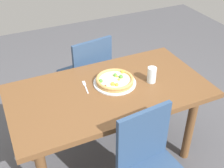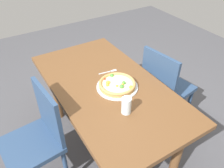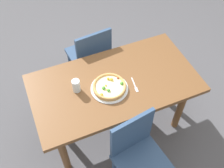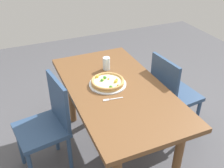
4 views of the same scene
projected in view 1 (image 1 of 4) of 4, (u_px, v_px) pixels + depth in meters
The scene contains 7 objects.
ground_plane at pixel (110, 157), 2.55m from camera, with size 6.00×6.00×0.00m, color #4C4C51.
dining_table at pixel (109, 100), 2.19m from camera, with size 1.48×0.79×0.74m.
chair_far at pixel (87, 74), 2.74m from camera, with size 0.45×0.45×0.90m.
plate at pixel (115, 83), 2.19m from camera, with size 0.33×0.33×0.01m, color silver.
pizza at pixel (115, 80), 2.18m from camera, with size 0.29×0.29×0.05m.
fork at pixel (85, 86), 2.16m from camera, with size 0.04×0.17×0.00m.
drinking_glass at pixel (152, 75), 2.18m from camera, with size 0.07×0.07×0.12m, color silver.
Camera 1 is at (-0.71, -1.58, 1.98)m, focal length 46.30 mm.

